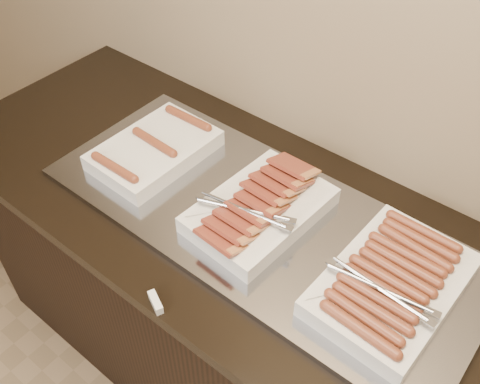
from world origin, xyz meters
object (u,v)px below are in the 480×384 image
object	(u,v)px
counter	(254,313)
dish_right	(391,283)
warming_tray	(258,218)
dish_left	(155,150)
dish_center	(259,208)

from	to	relation	value
counter	dish_right	distance (m)	0.63
counter	warming_tray	xyz separation A→B (m)	(0.01, 0.00, 0.46)
dish_left	dish_center	size ratio (longest dim) A/B	0.91
warming_tray	dish_right	bearing A→B (deg)	-0.47
counter	dish_center	distance (m)	0.50
dish_center	dish_right	size ratio (longest dim) A/B	0.97
dish_center	dish_right	xyz separation A→B (m)	(0.38, 0.00, -0.00)
warming_tray	dish_left	distance (m)	0.39
dish_left	dish_center	bearing A→B (deg)	0.82
dish_right	counter	bearing A→B (deg)	-178.39
counter	dish_right	xyz separation A→B (m)	(0.39, -0.00, 0.50)
warming_tray	dish_center	xyz separation A→B (m)	(0.00, -0.00, 0.04)
dish_left	dish_right	xyz separation A→B (m)	(0.77, -0.00, 0.01)
dish_center	dish_right	distance (m)	0.38
warming_tray	dish_center	size ratio (longest dim) A/B	3.05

